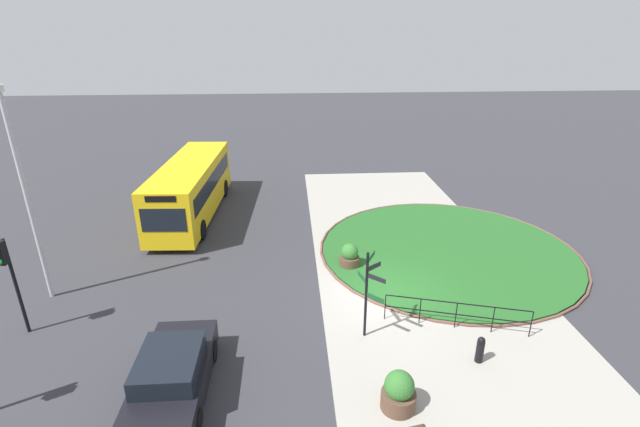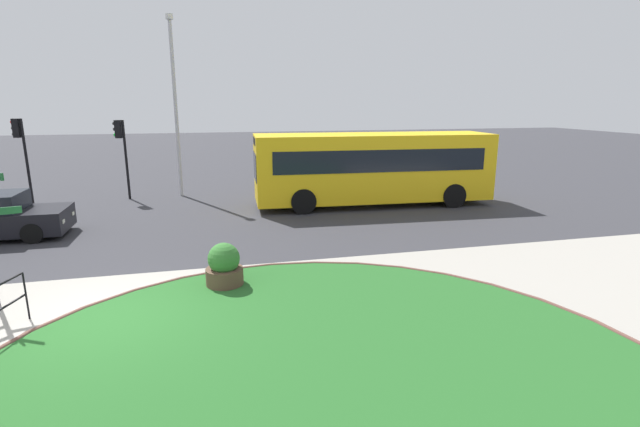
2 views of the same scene
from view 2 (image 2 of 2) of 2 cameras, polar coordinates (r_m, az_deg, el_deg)
ground at (r=10.44m, az=-24.91°, el=-11.99°), size 120.00×120.00×0.00m
sidewalk_paving at (r=8.99m, az=-26.99°, el=-16.42°), size 32.00×8.65×0.02m
grass_island at (r=7.28m, az=0.59°, el=-21.98°), size 11.59×11.59×0.10m
grass_kerb_ring at (r=7.27m, az=0.59°, el=-21.95°), size 11.90×11.90×0.11m
bus_yellow at (r=19.73m, az=6.53°, el=5.68°), size 9.95×2.98×2.99m
traffic_light_near at (r=22.43m, az=-23.19°, el=8.11°), size 0.49×0.29×3.51m
traffic_light_far at (r=23.22m, az=-32.83°, el=7.38°), size 0.49×0.31×3.61m
lamppost_tall at (r=22.35m, az=-17.32°, el=12.92°), size 0.32×0.32×7.96m
planter_kerbside at (r=11.17m, az=-11.65°, el=-6.55°), size 0.87×0.87×1.10m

